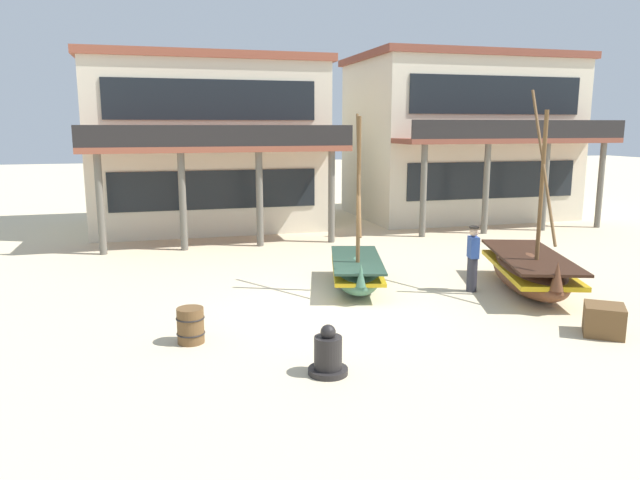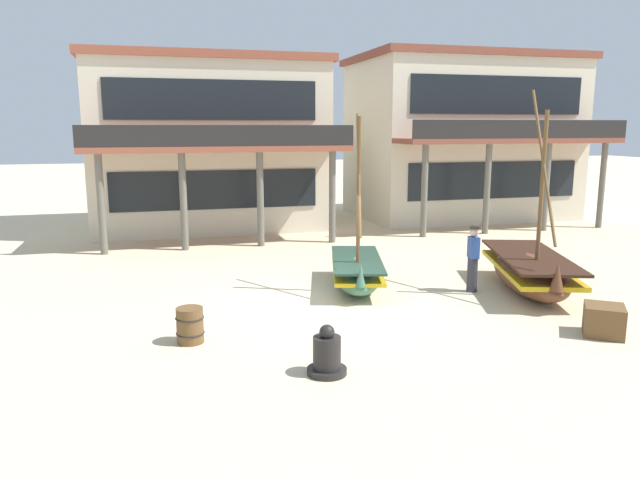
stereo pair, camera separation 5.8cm
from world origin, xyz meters
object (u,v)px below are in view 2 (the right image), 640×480
harbor_building_annex (460,137)px  fishing_boat_centre_large (530,271)px  wooden_barrel (190,325)px  fisherman_by_hull (473,260)px  capstan_winch (327,355)px  harbor_building_main (208,143)px  cargo_crate (604,320)px  fishing_boat_near_left (357,271)px

harbor_building_annex → fishing_boat_centre_large: bearing=-110.3°
wooden_barrel → harbor_building_annex: size_ratio=0.07×
fisherman_by_hull → capstan_winch: bearing=-141.5°
fishing_boat_centre_large → fisherman_by_hull: 1.50m
fishing_boat_centre_large → harbor_building_main: bearing=118.4°
fishing_boat_centre_large → harbor_building_main: size_ratio=0.53×
harbor_building_annex → fisherman_by_hull: bearing=-116.5°
fishing_boat_centre_large → cargo_crate: size_ratio=6.78×
cargo_crate → harbor_building_main: 17.50m
fisherman_by_hull → cargo_crate: 3.77m
fisherman_by_hull → wooden_barrel: 7.38m
fisherman_by_hull → harbor_building_annex: 13.94m
wooden_barrel → harbor_building_main: (1.66, 14.20, 3.10)m
fishing_boat_centre_large → fisherman_by_hull: (-1.43, 0.36, 0.30)m
fishing_boat_centre_large → wooden_barrel: size_ratio=7.22×
capstan_winch → wooden_barrel: capstan_winch is taller
wooden_barrel → cargo_crate: (8.05, -1.79, -0.04)m
fishing_boat_near_left → harbor_building_main: (-2.76, 11.26, 2.99)m
fishing_boat_near_left → wooden_barrel: bearing=-146.4°
harbor_building_main → fisherman_by_hull: bearing=-66.1°
fishing_boat_near_left → harbor_building_annex: (8.80, 11.11, 3.19)m
wooden_barrel → cargo_crate: 8.25m
fishing_boat_near_left → capstan_winch: fishing_boat_near_left is taller
fisherman_by_hull → wooden_barrel: size_ratio=2.41×
capstan_winch → harbor_building_main: size_ratio=0.09×
cargo_crate → harbor_building_main: bearing=111.8°
capstan_winch → wooden_barrel: bearing=135.1°
cargo_crate → fishing_boat_centre_large: bearing=81.1°
capstan_winch → harbor_building_annex: 19.89m
fishing_boat_centre_large → capstan_winch: (-6.41, -3.61, -0.20)m
wooden_barrel → cargo_crate: bearing=-12.5°
fishing_boat_centre_large → capstan_winch: 7.36m
fisherman_by_hull → capstan_winch: size_ratio=1.93×
fishing_boat_near_left → fisherman_by_hull: bearing=-22.2°
fishing_boat_centre_large → harbor_building_annex: harbor_building_annex is taller
fishing_boat_centre_large → capstan_winch: size_ratio=5.79×
fishing_boat_near_left → wooden_barrel: size_ratio=6.39×
fishing_boat_centre_large → harbor_building_main: 14.77m
fisherman_by_hull → wooden_barrel: (-7.14, -1.82, -0.48)m
fishing_boat_centre_large → capstan_winch: fishing_boat_centre_large is taller
capstan_winch → wooden_barrel: (-2.15, 2.14, 0.02)m
fishing_boat_centre_large → harbor_building_main: harbor_building_main is taller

